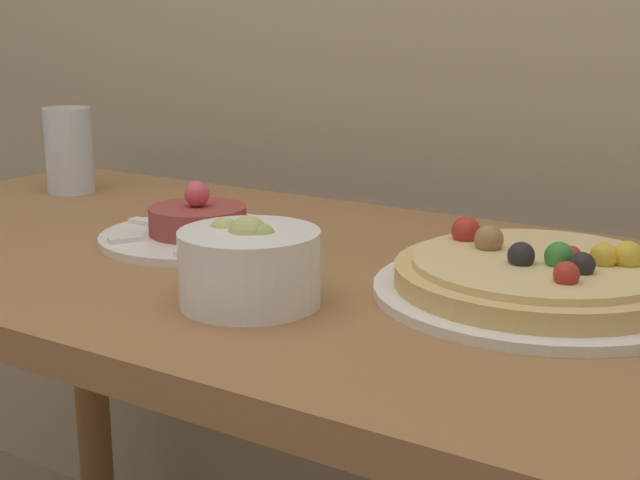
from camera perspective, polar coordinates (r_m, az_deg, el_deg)
dining_table at (r=1.01m, az=-1.27°, el=-7.38°), size 1.37×0.62×0.73m
pizza_plate at (r=0.88m, az=13.89°, el=-2.38°), size 0.32×0.32×0.06m
tartare_plate at (r=1.08m, az=-7.81°, el=0.73°), size 0.24×0.24×0.07m
small_bowl at (r=0.84m, az=-4.54°, el=-1.57°), size 0.13×0.13×0.09m
drinking_glass at (r=1.41m, az=-15.76°, el=5.55°), size 0.07×0.07×0.13m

